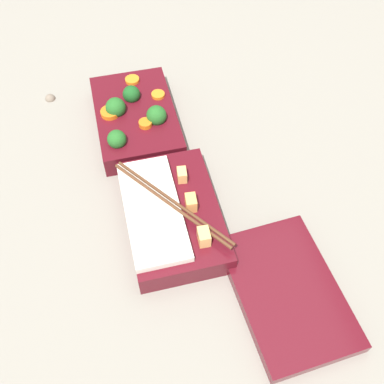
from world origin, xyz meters
name	(u,v)px	position (x,y,z in m)	size (l,w,h in m)	color
ground_plane	(148,170)	(0.00, 0.00, 0.00)	(3.00, 3.00, 0.00)	gray
bento_tray_vegetable	(135,118)	(-0.11, 0.00, 0.02)	(0.21, 0.14, 0.07)	#510F19
bento_tray_rice	(170,215)	(0.11, 0.02, 0.02)	(0.21, 0.14, 0.06)	#510F19
bento_lid	(287,291)	(0.27, 0.15, 0.01)	(0.21, 0.14, 0.02)	#510F19
pebble_1	(50,97)	(-0.22, -0.15, 0.00)	(0.02, 0.02, 0.02)	#7A6B5B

